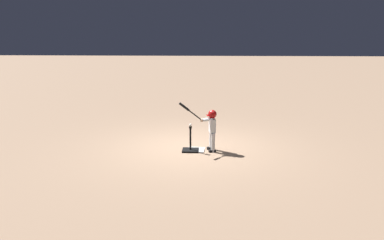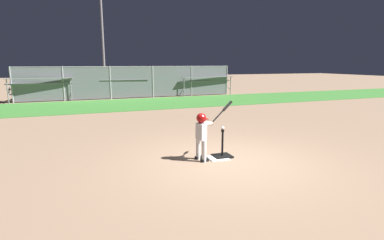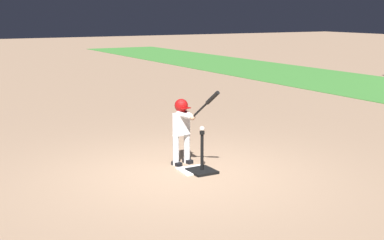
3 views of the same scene
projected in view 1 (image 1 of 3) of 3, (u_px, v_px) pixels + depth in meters
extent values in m
plane|color=#93755B|center=(191.00, 147.00, 10.03)|extent=(90.00, 90.00, 0.00)
cube|color=white|center=(196.00, 150.00, 9.76)|extent=(0.47, 0.47, 0.02)
cube|color=black|center=(190.00, 150.00, 9.70)|extent=(0.42, 0.38, 0.04)
cylinder|color=black|center=(190.00, 139.00, 9.63)|extent=(0.05, 0.05, 0.56)
cylinder|color=black|center=(190.00, 127.00, 9.56)|extent=(0.08, 0.08, 0.05)
cylinder|color=silver|center=(213.00, 143.00, 9.57)|extent=(0.12, 0.12, 0.49)
cube|color=black|center=(212.00, 151.00, 9.61)|extent=(0.19, 0.12, 0.06)
cylinder|color=silver|center=(211.00, 140.00, 9.79)|extent=(0.12, 0.12, 0.49)
cube|color=black|center=(210.00, 148.00, 9.84)|extent=(0.19, 0.12, 0.06)
cube|color=silver|center=(212.00, 126.00, 9.58)|extent=(0.19, 0.28, 0.36)
sphere|color=tan|center=(212.00, 115.00, 9.52)|extent=(0.19, 0.19, 0.19)
sphere|color=maroon|center=(212.00, 114.00, 9.52)|extent=(0.22, 0.22, 0.22)
cube|color=maroon|center=(209.00, 115.00, 9.51)|extent=(0.14, 0.18, 0.01)
cylinder|color=silver|center=(207.00, 120.00, 9.49)|extent=(0.30, 0.10, 0.11)
cylinder|color=silver|center=(207.00, 119.00, 9.57)|extent=(0.29, 0.20, 0.11)
sphere|color=tan|center=(202.00, 120.00, 9.51)|extent=(0.09, 0.09, 0.09)
cylinder|color=black|center=(191.00, 112.00, 9.42)|extent=(0.57, 0.15, 0.47)
cylinder|color=black|center=(184.00, 107.00, 9.36)|extent=(0.28, 0.12, 0.24)
cylinder|color=black|center=(202.00, 121.00, 9.52)|extent=(0.05, 0.06, 0.05)
sphere|color=white|center=(190.00, 125.00, 9.55)|extent=(0.07, 0.07, 0.07)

